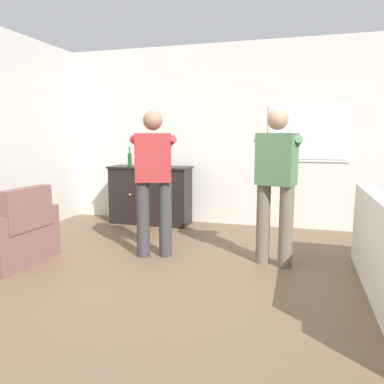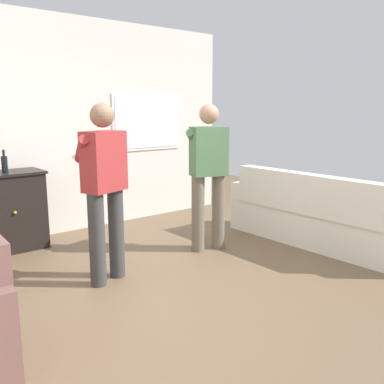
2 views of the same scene
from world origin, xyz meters
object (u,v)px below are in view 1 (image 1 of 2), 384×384
object	(u,v)px
sideboard_cabinet	(151,195)
person_standing_left	(154,177)
bottle_spirits_clear	(130,159)
bottle_liquor_amber	(139,158)
armchair	(13,237)
person_standing_right	(276,180)
bottle_wine_green	(163,160)

from	to	relation	value
sideboard_cabinet	person_standing_left	size ratio (longest dim) A/B	0.78
bottle_spirits_clear	bottle_liquor_amber	bearing A→B (deg)	11.17
sideboard_cabinet	bottle_liquor_amber	xyz separation A→B (m)	(-0.19, 0.00, 0.59)
armchair	bottle_spirits_clear	distance (m)	2.33
person_standing_left	person_standing_right	xyz separation A→B (m)	(1.37, 0.08, 0.00)
bottle_spirits_clear	person_standing_left	size ratio (longest dim) A/B	0.18
armchair	bottle_liquor_amber	world-z (taller)	bottle_liquor_amber
bottle_liquor_amber	person_standing_right	world-z (taller)	person_standing_right
armchair	sideboard_cabinet	size ratio (longest dim) A/B	0.70
person_standing_left	armchair	bearing A→B (deg)	-155.18
sideboard_cabinet	person_standing_right	world-z (taller)	person_standing_right
bottle_wine_green	bottle_liquor_amber	size ratio (longest dim) A/B	0.75
bottle_liquor_amber	bottle_spirits_clear	world-z (taller)	bottle_liquor_amber
bottle_spirits_clear	sideboard_cabinet	bearing A→B (deg)	4.76
bottle_wine_green	bottle_spirits_clear	distance (m)	0.58
sideboard_cabinet	bottle_spirits_clear	bearing A→B (deg)	-175.24
bottle_spirits_clear	person_standing_left	xyz separation A→B (m)	(1.01, -1.51, -0.09)
armchair	bottle_liquor_amber	distance (m)	2.39
bottle_spirits_clear	person_standing_right	bearing A→B (deg)	-30.91
person_standing_left	bottle_spirits_clear	bearing A→B (deg)	123.90
sideboard_cabinet	person_standing_left	xyz separation A→B (m)	(0.68, -1.54, 0.47)
sideboard_cabinet	person_standing_right	size ratio (longest dim) A/B	0.78
sideboard_cabinet	bottle_liquor_amber	size ratio (longest dim) A/B	3.79
person_standing_left	sideboard_cabinet	bearing A→B (deg)	113.75
sideboard_cabinet	person_standing_left	bearing A→B (deg)	-66.25
person_standing_left	person_standing_right	size ratio (longest dim) A/B	1.00
bottle_liquor_amber	person_standing_left	bearing A→B (deg)	-60.47
bottle_wine_green	person_standing_left	world-z (taller)	person_standing_left
sideboard_cabinet	bottle_wine_green	bearing A→B (deg)	-9.76
bottle_spirits_clear	person_standing_right	world-z (taller)	person_standing_right
armchair	bottle_wine_green	bearing A→B (deg)	65.42
bottle_liquor_amber	bottle_wine_green	bearing A→B (deg)	-5.43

